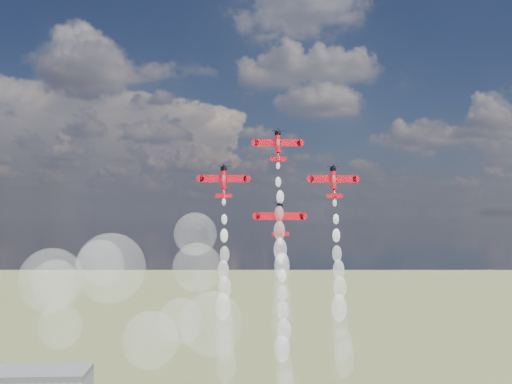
{
  "coord_description": "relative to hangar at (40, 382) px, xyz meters",
  "views": [
    {
      "loc": [
        -26.18,
        -143.66,
        95.55
      ],
      "look_at": [
        -16.65,
        11.53,
        100.98
      ],
      "focal_mm": 42.0,
      "sensor_mm": 36.0,
      "label": 1
    }
  ],
  "objects": [
    {
      "name": "hangar",
      "position": [
        0.0,
        0.0,
        0.0
      ],
      "size": [
        50.0,
        28.0,
        13.0
      ],
      "color": "gray",
      "rests_on": "ground"
    },
    {
      "name": "plane_lead",
      "position": [
        109.35,
        -166.01,
        107.03
      ],
      "size": [
        12.16,
        4.62,
        8.54
      ],
      "rotation": [
        1.32,
        0.0,
        0.0
      ],
      "color": "red",
      "rests_on": "ground"
    },
    {
      "name": "plane_left",
      "position": [
        94.93,
        -168.53,
        97.26
      ],
      "size": [
        12.16,
        4.62,
        8.54
      ],
      "rotation": [
        1.32,
        0.0,
        0.0
      ],
      "color": "red",
      "rests_on": "ground"
    },
    {
      "name": "plane_right",
      "position": [
        123.76,
        -168.53,
        97.26
      ],
      "size": [
        12.16,
        4.62,
        8.54
      ],
      "rotation": [
        1.32,
        0.0,
        0.0
      ],
      "color": "red",
      "rests_on": "ground"
    },
    {
      "name": "plane_slot",
      "position": [
        109.35,
        -171.06,
        87.49
      ],
      "size": [
        12.16,
        4.62,
        8.54
      ],
      "rotation": [
        1.32,
        0.0,
        0.0
      ],
      "color": "red",
      "rests_on": "ground"
    },
    {
      "name": "smoke_trail_lead",
      "position": [
        109.17,
        -175.24,
        70.92
      ],
      "size": [
        5.42,
        12.7,
        41.57
      ],
      "color": "white",
      "rests_on": "plane_lead"
    },
    {
      "name": "smoke_trail_left",
      "position": [
        95.22,
        -177.78,
        61.16
      ],
      "size": [
        5.34,
        12.84,
        41.99
      ],
      "color": "white",
      "rests_on": "plane_left"
    },
    {
      "name": "smoke_trail_right",
      "position": [
        123.76,
        -177.83,
        61.31
      ],
      "size": [
        5.24,
        12.54,
        41.03
      ],
      "color": "white",
      "rests_on": "plane_right"
    },
    {
      "name": "smoke_trail_slot",
      "position": [
        109.39,
        -180.34,
        51.28
      ],
      "size": [
        5.56,
        12.65,
        41.95
      ],
      "color": "white",
      "rests_on": "plane_slot"
    },
    {
      "name": "drifted_smoke_cloud",
      "position": [
        68.51,
        -153.63,
        67.79
      ],
      "size": [
        59.94,
        40.52,
        40.32
      ],
      "color": "white",
      "rests_on": "ground"
    }
  ]
}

